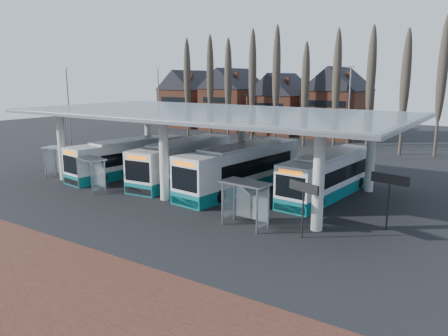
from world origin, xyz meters
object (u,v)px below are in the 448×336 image
Objects in this scene: shelter_2 at (247,194)px; shelter_1 at (92,166)px; bus_1 at (184,161)px; bus_2 at (242,168)px; shelter_0 at (61,155)px; bus_0 at (129,158)px; bus_3 at (329,175)px.

shelter_1 is at bearing -177.03° from shelter_2.
bus_1 is at bearing 74.82° from shelter_1.
bus_2 reaches higher than shelter_0.
bus_0 is at bearing -168.92° from bus_2.
bus_0 is 5.67m from bus_1.
shelter_1 is (1.74, -5.77, 0.37)m from bus_0.
bus_0 is 17.85m from shelter_2.
bus_3 is 23.83m from shelter_0.
bus_1 is at bearing -166.43° from bus_3.
bus_3 reaches higher than bus_0.
bus_2 is at bearing 47.92° from shelter_1.
bus_3 is 3.78× the size of shelter_0.
bus_0 is at bearing 35.07° from shelter_0.
shelter_0 is (-9.86, -5.48, 0.37)m from bus_1.
shelter_0 is 6.25m from shelter_1.
bus_3 is (18.27, 3.29, 0.01)m from bus_0.
bus_2 is 4.24× the size of shelter_2.
bus_2 reaches higher than bus_3.
shelter_0 is at bearing 179.19° from shelter_1.
bus_0 reaches higher than shelter_0.
bus_1 is 12.91m from bus_3.
shelter_2 reaches higher than shelter_0.
bus_0 is at bearing -165.40° from bus_3.
bus_3 is (6.58, 2.18, -0.16)m from bus_2.
bus_2 is at bearing 9.11° from shelter_0.
bus_1 is 4.13× the size of shelter_1.
bus_3 is at bearing 3.77° from bus_1.
bus_2 reaches higher than bus_0.
shelter_1 is at bearing -65.81° from bus_0.
shelter_0 is at bearing -155.86° from bus_2.
shelter_0 is (-22.60, -7.54, 0.46)m from bus_3.
bus_0 is 6.04m from shelter_1.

